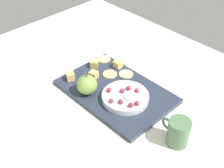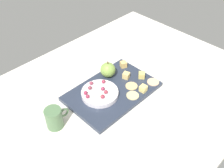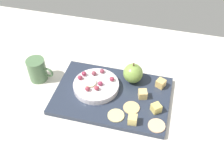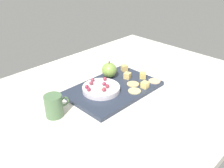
% 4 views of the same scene
% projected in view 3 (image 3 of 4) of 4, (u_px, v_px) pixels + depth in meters
% --- Properties ---
extents(table, '(1.42, 0.96, 0.04)m').
position_uv_depth(table, '(97.00, 103.00, 0.95)').
color(table, silver).
rests_on(table, ground).
extents(platter, '(0.39, 0.26, 0.02)m').
position_uv_depth(platter, '(112.00, 96.00, 0.93)').
color(platter, '#293143').
rests_on(platter, table).
extents(serving_dish, '(0.16, 0.16, 0.02)m').
position_uv_depth(serving_dish, '(96.00, 86.00, 0.94)').
color(serving_dish, white).
rests_on(serving_dish, platter).
extents(apple_whole, '(0.07, 0.07, 0.07)m').
position_uv_depth(apple_whole, '(133.00, 73.00, 0.95)').
color(apple_whole, '#84A849').
rests_on(apple_whole, platter).
extents(apple_stem, '(0.01, 0.01, 0.01)m').
position_uv_depth(apple_stem, '(134.00, 64.00, 0.92)').
color(apple_stem, brown).
rests_on(apple_stem, apple_whole).
extents(cheese_cube_0, '(0.03, 0.03, 0.03)m').
position_uv_depth(cheese_cube_0, '(143.00, 94.00, 0.91)').
color(cheese_cube_0, '#EAC678').
rests_on(cheese_cube_0, platter).
extents(cheese_cube_1, '(0.04, 0.04, 0.03)m').
position_uv_depth(cheese_cube_1, '(156.00, 108.00, 0.87)').
color(cheese_cube_1, '#E2CA69').
rests_on(cheese_cube_1, platter).
extents(cheese_cube_2, '(0.04, 0.04, 0.03)m').
position_uv_depth(cheese_cube_2, '(161.00, 83.00, 0.94)').
color(cheese_cube_2, '#F0C36E').
rests_on(cheese_cube_2, platter).
extents(cheese_cube_3, '(0.03, 0.03, 0.03)m').
position_uv_depth(cheese_cube_3, '(132.00, 119.00, 0.84)').
color(cheese_cube_3, '#ECD278').
rests_on(cheese_cube_3, platter).
extents(cracker_0, '(0.05, 0.05, 0.00)m').
position_uv_depth(cracker_0, '(131.00, 108.00, 0.88)').
color(cracker_0, '#D9B67A').
rests_on(cracker_0, platter).
extents(cracker_1, '(0.05, 0.05, 0.00)m').
position_uv_depth(cracker_1, '(116.00, 115.00, 0.86)').
color(cracker_1, '#D5C388').
rests_on(cracker_1, platter).
extents(cracker_2, '(0.05, 0.05, 0.00)m').
position_uv_depth(cracker_2, '(157.00, 126.00, 0.83)').
color(cracker_2, '#E2B68E').
rests_on(cracker_2, platter).
extents(grape_0, '(0.02, 0.02, 0.02)m').
position_uv_depth(grape_0, '(84.00, 74.00, 0.96)').
color(grape_0, '#962C48').
rests_on(grape_0, serving_dish).
extents(grape_1, '(0.02, 0.02, 0.02)m').
position_uv_depth(grape_1, '(97.00, 88.00, 0.91)').
color(grape_1, '#993040').
rests_on(grape_1, serving_dish).
extents(grape_2, '(0.02, 0.02, 0.01)m').
position_uv_depth(grape_2, '(100.00, 83.00, 0.92)').
color(grape_2, '#9A314F').
rests_on(grape_2, serving_dish).
extents(grape_3, '(0.02, 0.02, 0.02)m').
position_uv_depth(grape_3, '(112.00, 79.00, 0.94)').
color(grape_3, '#972E44').
rests_on(grape_3, serving_dish).
extents(grape_4, '(0.02, 0.02, 0.02)m').
position_uv_depth(grape_4, '(87.00, 89.00, 0.90)').
color(grape_4, '#983243').
rests_on(grape_4, serving_dish).
extents(grape_5, '(0.02, 0.02, 0.02)m').
position_uv_depth(grape_5, '(94.00, 73.00, 0.96)').
color(grape_5, brown).
rests_on(grape_5, serving_dish).
extents(grape_6, '(0.02, 0.02, 0.01)m').
position_uv_depth(grape_6, '(102.00, 71.00, 0.97)').
color(grape_6, '#8E364B').
rests_on(grape_6, serving_dish).
extents(grape_7, '(0.02, 0.02, 0.02)m').
position_uv_depth(grape_7, '(80.00, 78.00, 0.94)').
color(grape_7, '#952D45').
rests_on(grape_7, serving_dish).
extents(apple_slice_0, '(0.04, 0.04, 0.01)m').
position_uv_depth(apple_slice_0, '(90.00, 83.00, 0.93)').
color(apple_slice_0, beige).
rests_on(apple_slice_0, serving_dish).
extents(cup, '(0.10, 0.07, 0.09)m').
position_uv_depth(cup, '(37.00, 70.00, 0.98)').
color(cup, '#52744C').
rests_on(cup, table).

